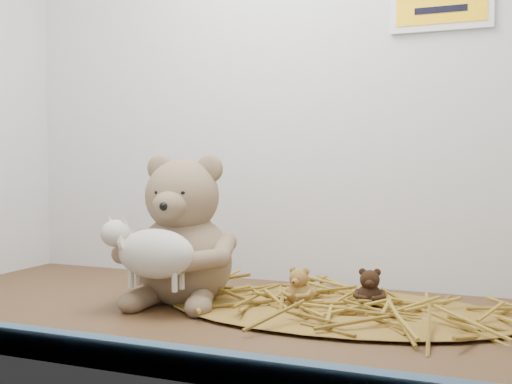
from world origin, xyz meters
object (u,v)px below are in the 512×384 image
at_px(mini_teddy_tan, 299,285).
at_px(main_teddy, 184,229).
at_px(toy_lamb, 156,254).
at_px(mini_teddy_brown, 370,287).

bearing_deg(mini_teddy_tan, main_teddy, -170.12).
relative_size(toy_lamb, mini_teddy_brown, 2.67).
distance_m(main_teddy, mini_teddy_brown, 0.33).
height_order(main_teddy, mini_teddy_brown, main_teddy).
height_order(toy_lamb, mini_teddy_brown, toy_lamb).
bearing_deg(toy_lamb, mini_teddy_tan, 27.88).
xyz_separation_m(main_teddy, toy_lamb, (0.00, -0.09, -0.03)).
relative_size(mini_teddy_tan, mini_teddy_brown, 0.98).
bearing_deg(toy_lamb, main_teddy, 90.00).
relative_size(toy_lamb, mini_teddy_tan, 2.72).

